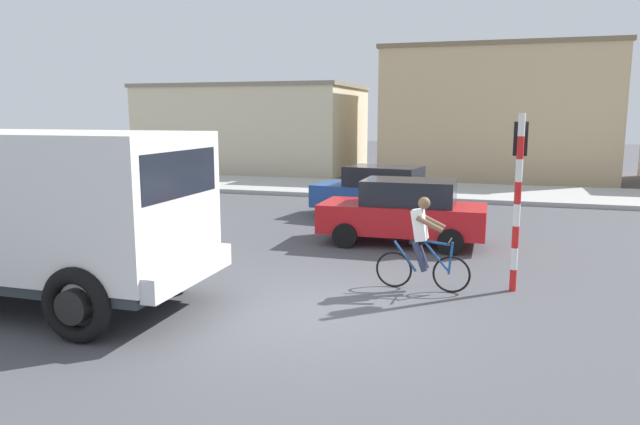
# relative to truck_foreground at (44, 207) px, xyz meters

# --- Properties ---
(ground_plane) EXTENTS (120.00, 120.00, 0.00)m
(ground_plane) POSITION_rel_truck_foreground_xyz_m (4.48, 0.98, -1.67)
(ground_plane) COLOR #4C4C51
(sidewalk_far) EXTENTS (80.00, 5.00, 0.16)m
(sidewalk_far) POSITION_rel_truck_foreground_xyz_m (4.48, 16.21, -1.59)
(sidewalk_far) COLOR #ADADA8
(sidewalk_far) RESTS_ON ground
(truck_foreground) EXTENTS (5.42, 2.87, 2.90)m
(truck_foreground) POSITION_rel_truck_foreground_xyz_m (0.00, 0.00, 0.00)
(truck_foreground) COLOR white
(truck_foreground) RESTS_ON ground
(cyclist) EXTENTS (1.73, 0.50, 1.72)m
(cyclist) POSITION_rel_truck_foreground_xyz_m (5.88, 2.67, -0.80)
(cyclist) COLOR black
(cyclist) RESTS_ON ground
(traffic_light_pole) EXTENTS (0.24, 0.43, 3.20)m
(traffic_light_pole) POSITION_rel_truck_foreground_xyz_m (7.48, 3.19, 0.40)
(traffic_light_pole) COLOR red
(traffic_light_pole) RESTS_ON ground
(car_red_near) EXTENTS (4.22, 2.34, 1.60)m
(car_red_near) POSITION_rel_truck_foreground_xyz_m (3.67, 9.92, -0.85)
(car_red_near) COLOR #234C9E
(car_red_near) RESTS_ON ground
(car_white_mid) EXTENTS (4.16, 2.21, 1.60)m
(car_white_mid) POSITION_rel_truck_foreground_xyz_m (-3.81, 7.89, -0.85)
(car_white_mid) COLOR #B7B7BC
(car_white_mid) RESTS_ON ground
(car_far_side) EXTENTS (4.01, 1.90, 1.60)m
(car_far_side) POSITION_rel_truck_foreground_xyz_m (4.95, 6.43, -0.85)
(car_far_side) COLOR red
(car_far_side) RESTS_ON ground
(building_corner_left) EXTENTS (11.54, 7.97, 4.75)m
(building_corner_left) POSITION_rel_truck_foreground_xyz_m (-6.26, 23.55, 0.71)
(building_corner_left) COLOR beige
(building_corner_left) RESTS_ON ground
(building_mid_block) EXTENTS (10.92, 6.75, 6.39)m
(building_mid_block) POSITION_rel_truck_foreground_xyz_m (6.86, 23.34, 1.53)
(building_mid_block) COLOR #D1B284
(building_mid_block) RESTS_ON ground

